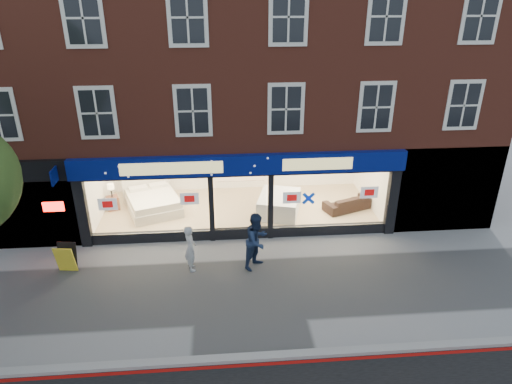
{
  "coord_description": "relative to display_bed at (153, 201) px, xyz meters",
  "views": [
    {
      "loc": [
        -0.68,
        -11.45,
        8.49
      ],
      "look_at": [
        0.48,
        2.5,
        2.09
      ],
      "focal_mm": 32.0,
      "sensor_mm": 36.0,
      "label": 1
    }
  ],
  "objects": [
    {
      "name": "kerb_stone",
      "position": [
        3.48,
        -8.41,
        -0.41
      ],
      "size": [
        60.0,
        0.25,
        0.12
      ],
      "primitive_type": "cube",
      "color": "gray",
      "rests_on": "ground"
    },
    {
      "name": "kerb_line",
      "position": [
        3.48,
        -8.61,
        -0.47
      ],
      "size": [
        60.0,
        0.1,
        0.01
      ],
      "primitive_type": "cube",
      "color": "#8C0A07",
      "rests_on": "ground"
    },
    {
      "name": "mattress_stack",
      "position": [
        5.08,
        -0.72,
        0.01
      ],
      "size": [
        1.97,
        2.26,
        0.76
      ],
      "rotation": [
        0.0,
        0.0,
        -0.27
      ],
      "color": "silver",
      "rests_on": "showroom_floor"
    },
    {
      "name": "pedestrian_grey",
      "position": [
        1.74,
        -4.29,
        0.31
      ],
      "size": [
        0.51,
        0.65,
        1.57
      ],
      "primitive_type": "imported",
      "rotation": [
        0.0,
        0.0,
        1.83
      ],
      "color": "#ABAEB3",
      "rests_on": "ground"
    },
    {
      "name": "a_board",
      "position": [
        -2.24,
        -4.06,
        0.01
      ],
      "size": [
        0.67,
        0.48,
        0.96
      ],
      "primitive_type": "cube",
      "rotation": [
        0.0,
        0.0,
        -0.13
      ],
      "color": "yellow",
      "rests_on": "ground"
    },
    {
      "name": "sofa",
      "position": [
        7.93,
        -0.63,
        -0.08
      ],
      "size": [
        2.18,
        1.47,
        0.59
      ],
      "primitive_type": "imported",
      "rotation": [
        0.0,
        0.0,
        3.51
      ],
      "color": "black",
      "rests_on": "showroom_floor"
    },
    {
      "name": "pedestrian_blue",
      "position": [
        3.89,
        -4.3,
        0.49
      ],
      "size": [
        1.17,
        1.18,
        1.92
      ],
      "primitive_type": "imported",
      "rotation": [
        0.0,
        0.0,
        0.84
      ],
      "color": "#182543",
      "rests_on": "ground"
    },
    {
      "name": "display_bed",
      "position": [
        0.0,
        0.0,
        0.0
      ],
      "size": [
        2.64,
        2.88,
        1.34
      ],
      "rotation": [
        0.0,
        0.0,
        0.35
      ],
      "color": "silver",
      "rests_on": "showroom_floor"
    },
    {
      "name": "bedside_table",
      "position": [
        -1.62,
        0.16,
        -0.1
      ],
      "size": [
        0.59,
        0.59,
        0.55
      ],
      "primitive_type": "cube",
      "rotation": [
        0.0,
        0.0,
        0.39
      ],
      "color": "brown",
      "rests_on": "showroom_floor"
    },
    {
      "name": "showroom_floor",
      "position": [
        3.48,
        -0.26,
        -0.42
      ],
      "size": [
        11.0,
        4.5,
        0.1
      ],
      "primitive_type": "cube",
      "color": "tan",
      "rests_on": "ground"
    },
    {
      "name": "ground",
      "position": [
        3.48,
        -5.51,
        -0.47
      ],
      "size": [
        120.0,
        120.0,
        0.0
      ],
      "primitive_type": "plane",
      "color": "gray",
      "rests_on": "ground"
    },
    {
      "name": "building",
      "position": [
        3.47,
        1.43,
        6.2
      ],
      "size": [
        19.0,
        8.26,
        10.3
      ],
      "color": "brown",
      "rests_on": "ground"
    }
  ]
}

